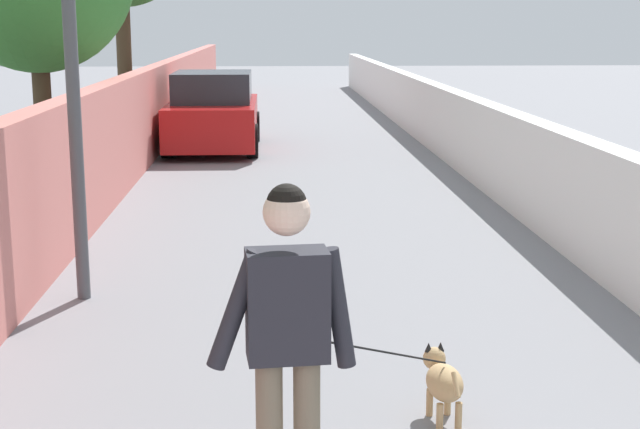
{
  "coord_description": "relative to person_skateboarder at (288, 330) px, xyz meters",
  "views": [
    {
      "loc": [
        -1.25,
        0.52,
        2.48
      ],
      "look_at": [
        5.86,
        0.13,
        1.0
      ],
      "focal_mm": 51.77,
      "sensor_mm": 36.0,
      "label": 1
    }
  ],
  "objects": [
    {
      "name": "car_near",
      "position": [
        14.37,
        1.2,
        -0.36
      ],
      "size": [
        3.95,
        1.8,
        1.54
      ],
      "color": "#B71414",
      "rests_on": "ground"
    },
    {
      "name": "fence_right",
      "position": [
        9.14,
        -3.25,
        -0.43
      ],
      "size": [
        48.0,
        0.3,
        1.29
      ],
      "primitive_type": "cube",
      "color": "white",
      "rests_on": "ground"
    },
    {
      "name": "wall_left",
      "position": [
        9.14,
        2.35,
        -0.24
      ],
      "size": [
        48.0,
        0.3,
        1.66
      ],
      "primitive_type": "cube",
      "color": "#CC726B",
      "rests_on": "ground"
    },
    {
      "name": "dog",
      "position": [
        1.32,
        -1.0,
        -0.8
      ],
      "size": [
        1.61,
        1.14,
        1.06
      ],
      "color": "tan",
      "rests_on": "ground"
    },
    {
      "name": "ground_plane",
      "position": [
        11.14,
        -0.45,
        -1.07
      ],
      "size": [
        80.0,
        80.0,
        0.0
      ],
      "primitive_type": "plane",
      "color": "gray"
    },
    {
      "name": "person_skateboarder",
      "position": [
        0.0,
        0.0,
        0.0
      ],
      "size": [
        0.26,
        0.71,
        1.68
      ],
      "color": "#726651",
      "rests_on": "skateboard"
    }
  ]
}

